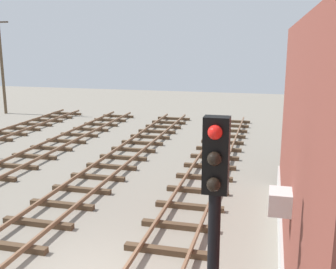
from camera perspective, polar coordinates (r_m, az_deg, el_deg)
The scene contains 2 objects.
signal_mast at distance 6.22m, azimuth 6.34°, elevation -14.27°, with size 0.36×0.40×4.94m.
utility_pole_far at distance 36.88m, azimuth -22.03°, elevation 9.03°, with size 1.80×0.24×7.84m.
Camera 1 is at (4.15, -8.72, 5.94)m, focal length 44.03 mm.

